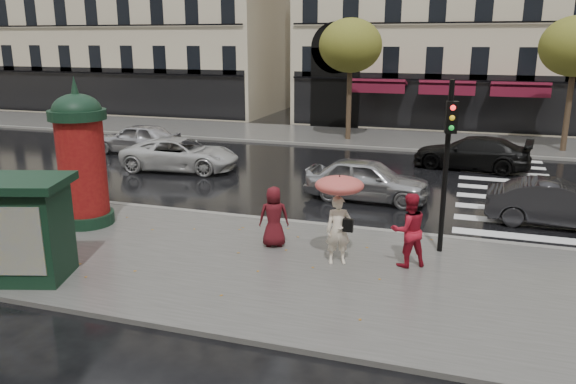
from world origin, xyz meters
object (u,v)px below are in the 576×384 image
(woman_red, at_px, (409,230))
(car_silver, at_px, (367,179))
(morris_column, at_px, (81,155))
(car_white, at_px, (181,154))
(traffic_light, at_px, (448,151))
(car_far_silver, at_px, (137,138))
(newsstand, at_px, (26,228))
(car_black, at_px, (471,153))
(woman_umbrella, at_px, (339,205))
(man_burgundy, at_px, (274,217))
(car_darkgrey, at_px, (558,204))

(woman_red, xyz_separation_m, car_silver, (-2.07, 5.95, -0.30))
(morris_column, height_order, car_white, morris_column)
(traffic_light, xyz_separation_m, car_far_silver, (-15.25, 9.60, -2.07))
(morris_column, xyz_separation_m, car_white, (-1.02, 7.76, -1.53))
(traffic_light, xyz_separation_m, newsstand, (-9.01, -4.66, -1.47))
(morris_column, distance_m, car_black, 16.30)
(woman_umbrella, relative_size, car_white, 0.46)
(man_burgundy, distance_m, traffic_light, 4.79)
(traffic_light, relative_size, car_white, 0.89)
(newsstand, bearing_deg, car_far_silver, 113.65)
(newsstand, bearing_deg, woman_umbrella, 25.20)
(car_darkgrey, xyz_separation_m, car_black, (-2.58, 7.37, 0.03))
(traffic_light, bearing_deg, woman_red, -121.86)
(man_burgundy, xyz_separation_m, morris_column, (-6.03, 0.05, 1.29))
(car_silver, xyz_separation_m, car_far_silver, (-12.44, 4.83, 0.01))
(car_black, bearing_deg, man_burgundy, -15.53)
(woman_umbrella, height_order, car_far_silver, woman_umbrella)
(car_white, height_order, car_far_silver, car_far_silver)
(woman_umbrella, bearing_deg, traffic_light, 32.79)
(newsstand, relative_size, car_darkgrey, 0.57)
(newsstand, bearing_deg, car_black, 58.45)
(morris_column, height_order, newsstand, morris_column)
(traffic_light, relative_size, car_darkgrey, 1.06)
(car_black, bearing_deg, car_darkgrey, 26.26)
(car_darkgrey, distance_m, car_black, 7.81)
(woman_red, distance_m, traffic_light, 2.26)
(woman_red, bearing_deg, car_white, -67.53)
(man_burgundy, distance_m, newsstand, 6.02)
(traffic_light, bearing_deg, morris_column, -175.25)
(car_darkgrey, bearing_deg, woman_red, 143.19)
(man_burgundy, bearing_deg, car_darkgrey, -168.81)
(car_black, distance_m, car_far_silver, 15.97)
(newsstand, xyz_separation_m, car_white, (-2.35, 11.56, -0.65))
(newsstand, xyz_separation_m, car_black, (9.66, 15.73, -0.64))
(woman_red, height_order, man_burgundy, woman_red)
(woman_red, height_order, car_black, woman_red)
(woman_umbrella, relative_size, newsstand, 0.96)
(man_burgundy, xyz_separation_m, car_silver, (1.50, 5.67, -0.20))
(woman_red, relative_size, car_silver, 0.42)
(newsstand, height_order, car_silver, newsstand)
(car_white, bearing_deg, car_silver, -110.33)
(morris_column, relative_size, car_white, 0.88)
(car_silver, bearing_deg, car_far_silver, 71.70)
(woman_umbrella, xyz_separation_m, car_white, (-8.96, 8.45, -0.93))
(man_burgundy, relative_size, traffic_light, 0.37)
(man_burgundy, bearing_deg, woman_umbrella, 141.30)
(car_far_silver, bearing_deg, morris_column, 25.33)
(car_silver, bearing_deg, car_black, -25.79)
(traffic_light, height_order, newsstand, traffic_light)
(morris_column, bearing_deg, car_darkgrey, 18.59)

